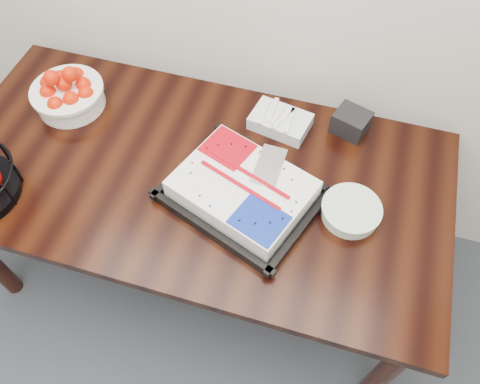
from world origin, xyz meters
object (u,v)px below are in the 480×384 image
(tangerine_bowl, at_px, (67,91))
(napkin_box, at_px, (351,122))
(cake_tray, at_px, (243,191))
(plate_stack, at_px, (351,211))
(table, at_px, (194,185))

(tangerine_bowl, xyz_separation_m, napkin_box, (1.06, 0.18, -0.03))
(cake_tray, distance_m, plate_stack, 0.36)
(tangerine_bowl, height_order, napkin_box, tangerine_bowl)
(napkin_box, bearing_deg, tangerine_bowl, -170.49)
(table, relative_size, plate_stack, 9.12)
(table, bearing_deg, tangerine_bowl, 162.90)
(table, xyz_separation_m, plate_stack, (0.56, -0.02, 0.11))
(table, relative_size, tangerine_bowl, 6.53)
(tangerine_bowl, distance_m, napkin_box, 1.07)
(plate_stack, bearing_deg, cake_tray, -174.25)
(table, height_order, tangerine_bowl, tangerine_bowl)
(plate_stack, relative_size, napkin_box, 1.62)
(tangerine_bowl, bearing_deg, table, -17.10)
(tangerine_bowl, relative_size, plate_stack, 1.40)
(tangerine_bowl, bearing_deg, napkin_box, 9.51)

